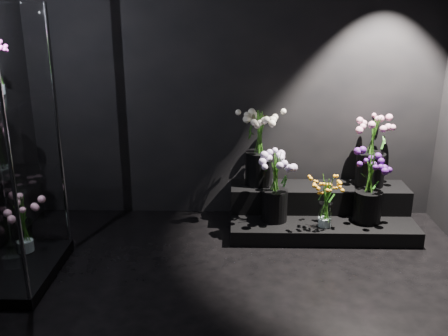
{
  "coord_description": "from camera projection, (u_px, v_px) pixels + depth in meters",
  "views": [
    {
      "loc": [
        0.01,
        -2.82,
        2.06
      ],
      "look_at": [
        -0.08,
        1.2,
        0.74
      ],
      "focal_mm": 40.0,
      "sensor_mm": 36.0,
      "label": 1
    }
  ],
  "objects": [
    {
      "name": "floor",
      "position": [
        233.0,
        330.0,
        3.32
      ],
      "size": [
        4.0,
        4.0,
        0.0
      ],
      "primitive_type": "plane",
      "color": "black",
      "rests_on": "ground"
    },
    {
      "name": "bouquet_cream_roses",
      "position": [
        260.0,
        143.0,
        4.77
      ],
      "size": [
        0.38,
        0.38,
        0.74
      ],
      "rotation": [
        0.0,
        0.0,
        0.05
      ],
      "color": "black",
      "rests_on": "display_riser"
    },
    {
      "name": "bouquet_pink_roses",
      "position": [
        372.0,
        147.0,
        4.76
      ],
      "size": [
        0.42,
        0.42,
        0.69
      ],
      "rotation": [
        0.0,
        0.0,
        -0.11
      ],
      "color": "black",
      "rests_on": "display_riser"
    },
    {
      "name": "bouquet_purple",
      "position": [
        369.0,
        187.0,
        4.54
      ],
      "size": [
        0.35,
        0.35,
        0.65
      ],
      "rotation": [
        0.0,
        0.0,
        -0.19
      ],
      "color": "black",
      "rests_on": "display_riser"
    },
    {
      "name": "display_riser",
      "position": [
        319.0,
        211.0,
        4.83
      ],
      "size": [
        1.71,
        0.76,
        0.38
      ],
      "color": "black",
      "rests_on": "floor"
    },
    {
      "name": "bouquet_case_base_pink",
      "position": [
        22.0,
        223.0,
        4.1
      ],
      "size": [
        0.36,
        0.36,
        0.49
      ],
      "rotation": [
        0.0,
        0.0,
        0.18
      ],
      "color": "white",
      "rests_on": "display_case"
    },
    {
      "name": "bouquet_lilac",
      "position": [
        276.0,
        182.0,
        4.55
      ],
      "size": [
        0.46,
        0.46,
        0.66
      ],
      "rotation": [
        0.0,
        0.0,
        0.4
      ],
      "color": "black",
      "rests_on": "display_riser"
    },
    {
      "name": "display_case",
      "position": [
        2.0,
        151.0,
        3.65
      ],
      "size": [
        0.57,
        0.95,
        2.08
      ],
      "color": "black",
      "rests_on": "floor"
    },
    {
      "name": "wall_back",
      "position": [
        235.0,
        77.0,
        4.78
      ],
      "size": [
        4.0,
        0.0,
        4.0
      ],
      "primitive_type": "plane",
      "rotation": [
        1.57,
        0.0,
        0.0
      ],
      "color": "black",
      "rests_on": "floor"
    },
    {
      "name": "bouquet_orange_bells",
      "position": [
        326.0,
        201.0,
        4.45
      ],
      "size": [
        0.32,
        0.32,
        0.48
      ],
      "rotation": [
        0.0,
        0.0,
        0.34
      ],
      "color": "white",
      "rests_on": "display_riser"
    }
  ]
}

